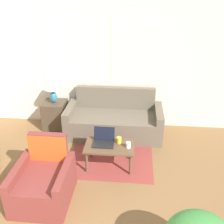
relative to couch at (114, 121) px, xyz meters
name	(u,v)px	position (x,y,z in m)	size (l,w,h in m)	color
wall_back	(108,64)	(-0.17, 0.43, 1.04)	(6.56, 0.06, 2.60)	silver
rug	(113,148)	(0.02, -0.58, -0.27)	(1.44, 1.84, 0.01)	brown
couch	(114,121)	(0.00, 0.00, 0.00)	(1.88, 0.83, 0.88)	#665B4C
armchair	(44,182)	(-0.81, -1.89, -0.01)	(0.74, 0.84, 0.86)	brown
side_table	(55,115)	(-1.24, 0.10, 0.02)	(0.46, 0.46, 0.58)	#4C3D2D
table_lamp	(52,87)	(-1.24, 0.10, 0.65)	(0.31, 0.31, 0.50)	teal
coffee_table	(110,148)	(0.02, -1.10, 0.08)	(0.80, 0.49, 0.40)	brown
laptop	(104,140)	(-0.08, -1.04, 0.18)	(0.34, 0.29, 0.24)	black
cup_navy	(119,140)	(0.17, -1.01, 0.18)	(0.08, 0.08, 0.11)	gold
cup_yellow	(128,145)	(0.32, -1.13, 0.18)	(0.08, 0.08, 0.10)	white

